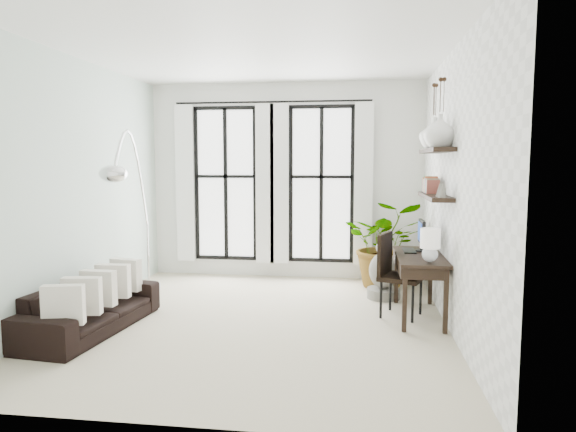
% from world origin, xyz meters
% --- Properties ---
extents(floor, '(5.00, 5.00, 0.00)m').
position_xyz_m(floor, '(0.00, 0.00, 0.00)').
color(floor, beige).
rests_on(floor, ground).
extents(ceiling, '(5.00, 5.00, 0.00)m').
position_xyz_m(ceiling, '(0.00, 0.00, 3.20)').
color(ceiling, white).
rests_on(ceiling, wall_back).
extents(wall_left, '(0.00, 5.00, 5.00)m').
position_xyz_m(wall_left, '(-2.25, 0.00, 1.60)').
color(wall_left, silver).
rests_on(wall_left, floor).
extents(wall_right, '(0.00, 5.00, 5.00)m').
position_xyz_m(wall_right, '(2.25, 0.00, 1.60)').
color(wall_right, white).
rests_on(wall_right, floor).
extents(wall_back, '(4.50, 0.00, 4.50)m').
position_xyz_m(wall_back, '(0.00, 2.50, 1.60)').
color(wall_back, white).
rests_on(wall_back, floor).
extents(windows, '(3.26, 0.13, 2.65)m').
position_xyz_m(windows, '(-0.20, 2.43, 1.56)').
color(windows, white).
rests_on(windows, wall_back).
extents(wall_shelves, '(0.25, 1.30, 0.60)m').
position_xyz_m(wall_shelves, '(2.11, 0.48, 1.73)').
color(wall_shelves, black).
rests_on(wall_shelves, wall_right).
extents(sofa, '(0.92, 1.95, 0.55)m').
position_xyz_m(sofa, '(-1.80, -0.58, 0.27)').
color(sofa, black).
rests_on(sofa, floor).
extents(throw_pillows, '(0.40, 1.52, 0.40)m').
position_xyz_m(throw_pillows, '(-1.70, -0.58, 0.50)').
color(throw_pillows, silver).
rests_on(throw_pillows, sofa).
extents(plant, '(1.29, 1.14, 1.34)m').
position_xyz_m(plant, '(1.63, 1.96, 0.67)').
color(plant, '#2D7228').
rests_on(plant, floor).
extents(desk, '(0.56, 1.32, 1.17)m').
position_xyz_m(desk, '(1.95, 0.40, 0.73)').
color(desk, black).
rests_on(desk, floor).
extents(desk_chair, '(0.63, 0.63, 1.03)m').
position_xyz_m(desk_chair, '(1.65, 0.49, 0.59)').
color(desk_chair, black).
rests_on(desk_chair, floor).
extents(arc_lamp, '(0.73, 2.14, 2.31)m').
position_xyz_m(arc_lamp, '(-1.70, 0.37, 1.80)').
color(arc_lamp, silver).
rests_on(arc_lamp, floor).
extents(buddha, '(0.47, 0.47, 0.84)m').
position_xyz_m(buddha, '(1.57, 1.29, 0.35)').
color(buddha, slate).
rests_on(buddha, floor).
extents(vase_a, '(0.37, 0.37, 0.38)m').
position_xyz_m(vase_a, '(2.11, 0.19, 2.27)').
color(vase_a, white).
rests_on(vase_a, shelf_upper).
extents(vase_b, '(0.37, 0.37, 0.38)m').
position_xyz_m(vase_b, '(2.11, 0.59, 2.27)').
color(vase_b, white).
rests_on(vase_b, shelf_upper).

